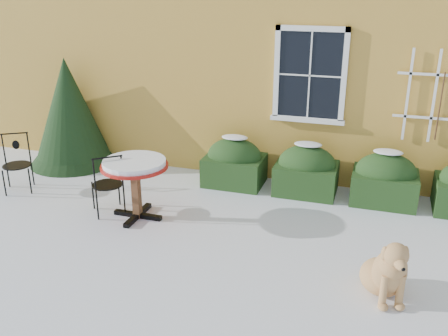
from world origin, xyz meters
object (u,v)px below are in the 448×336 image
(bistro_table, at_px, (135,170))
(patio_chair_near, at_px, (108,184))
(dog, at_px, (387,272))
(evergreen_shrub, at_px, (71,122))
(patio_chair_far, at_px, (17,163))

(bistro_table, bearing_deg, patio_chair_near, 179.96)
(bistro_table, height_order, dog, bistro_table)
(bistro_table, bearing_deg, dog, -15.04)
(evergreen_shrub, distance_m, patio_chair_far, 1.56)
(evergreen_shrub, relative_size, bistro_table, 2.06)
(evergreen_shrub, bearing_deg, dog, -25.21)
(patio_chair_near, height_order, patio_chair_far, patio_chair_near)
(evergreen_shrub, height_order, patio_chair_near, evergreen_shrub)
(bistro_table, height_order, patio_chair_near, patio_chair_near)
(patio_chair_near, bearing_deg, dog, 126.37)
(evergreen_shrub, xyz_separation_m, patio_chair_near, (1.89, -1.87, -0.35))
(bistro_table, relative_size, patio_chair_far, 1.03)
(evergreen_shrub, height_order, dog, evergreen_shrub)
(evergreen_shrub, xyz_separation_m, bistro_table, (2.38, -1.87, -0.06))
(patio_chair_near, distance_m, patio_chair_far, 2.04)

